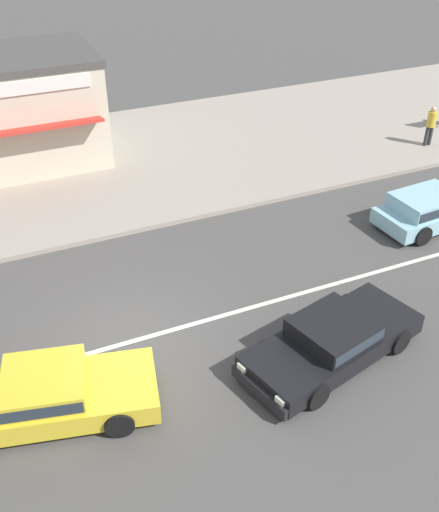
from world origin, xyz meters
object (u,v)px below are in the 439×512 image
(pedestrian_mid_kerb, at_px, (431,123))
(sedan_yellow_2, at_px, (47,394))
(sedan_black_0, at_px, (332,340))
(hatchback_pale_blue_3, at_px, (431,208))

(pedestrian_mid_kerb, bearing_deg, sedan_yellow_2, -154.76)
(sedan_black_0, distance_m, sedan_yellow_2, 6.24)
(sedan_yellow_2, height_order, pedestrian_mid_kerb, pedestrian_mid_kerb)
(sedan_black_0, height_order, pedestrian_mid_kerb, pedestrian_mid_kerb)
(sedan_yellow_2, bearing_deg, hatchback_pale_blue_3, 13.35)
(sedan_yellow_2, relative_size, hatchback_pale_blue_3, 1.24)
(sedan_black_0, xyz_separation_m, pedestrian_mid_kerb, (9.87, 8.50, 0.51))
(sedan_black_0, relative_size, sedan_yellow_2, 1.00)
(hatchback_pale_blue_3, bearing_deg, pedestrian_mid_kerb, 50.43)
(sedan_black_0, bearing_deg, hatchback_pale_blue_3, 32.55)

